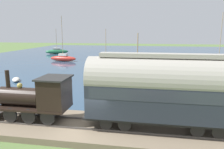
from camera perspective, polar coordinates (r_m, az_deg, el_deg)
The scene contains 11 objects.
ground_plane at distance 13.95m, azimuth -6.28°, elevation -15.80°, with size 200.00×200.00×0.00m, color #516B38.
harbor_water at distance 55.85m, azimuth 6.27°, elevation 4.72°, with size 80.00×80.00×0.01m.
rail_embankment at distance 14.59m, azimuth -5.36°, elevation -13.64°, with size 4.68×56.00×0.52m.
steam_locomotive at distance 15.20m, azimuth -18.59°, elevation -5.39°, with size 2.12×5.29×3.28m.
passenger_coach at distance 13.18m, azimuth 12.68°, elevation -3.62°, with size 2.44×9.09×4.57m.
sailboat_teal at distance 38.79m, azimuth 25.93°, elevation 1.78°, with size 3.34×5.30×9.18m.
sailboat_gray at distance 41.69m, azimuth -1.61°, elevation 3.27°, with size 3.74×5.38×6.71m.
sailboat_red at distance 47.80m, azimuth -12.65°, elevation 4.21°, with size 2.04×6.04×9.44m.
sailboat_white at distance 21.53m, azimuth 6.43°, elevation -4.30°, with size 3.66×5.19×6.15m.
sailboat_green at distance 63.75m, azimuth -14.19°, elevation 5.88°, with size 3.85×6.43×6.96m.
rowboat_off_pier at distance 30.61m, azimuth -23.80°, elevation -1.19°, with size 2.43×1.91×0.44m.
Camera 1 is at (-11.90, -3.59, 6.34)m, focal length 35.00 mm.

